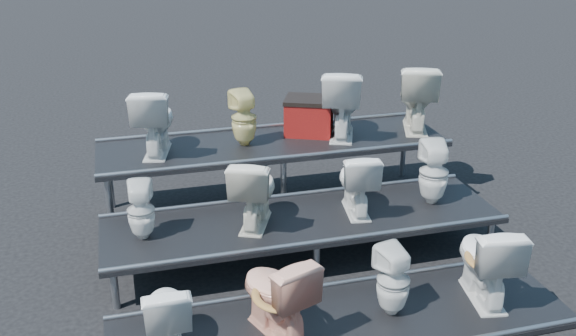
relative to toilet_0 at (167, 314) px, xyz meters
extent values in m
plane|color=black|center=(1.56, 1.30, -0.41)|extent=(80.00, 80.00, 0.00)
cube|color=black|center=(1.56, 0.00, -0.38)|extent=(4.20, 1.20, 0.06)
cube|color=black|center=(1.56, 1.30, -0.18)|extent=(4.20, 1.20, 0.46)
cube|color=black|center=(1.56, 2.60, 0.02)|extent=(4.20, 1.20, 0.86)
imported|color=white|center=(0.00, 0.00, 0.00)|extent=(0.39, 0.68, 0.70)
imported|color=#DE9A82|center=(0.93, 0.00, 0.05)|extent=(0.68, 0.88, 0.79)
imported|color=white|center=(2.03, 0.00, -0.01)|extent=(0.36, 0.37, 0.67)
imported|color=white|center=(2.96, 0.00, 0.06)|extent=(0.59, 0.87, 0.82)
imported|color=white|center=(-0.11, 1.30, 0.35)|extent=(0.30, 0.30, 0.60)
imported|color=silver|center=(1.04, 1.30, 0.43)|extent=(0.69, 0.85, 0.76)
imported|color=white|center=(2.15, 1.30, 0.40)|extent=(0.49, 0.74, 0.70)
imported|color=white|center=(3.06, 1.30, 0.41)|extent=(0.38, 0.38, 0.71)
imported|color=white|center=(0.16, 2.60, 0.85)|extent=(0.61, 0.85, 0.79)
imported|color=#E1D588|center=(1.20, 2.60, 0.79)|extent=(0.36, 0.36, 0.67)
imported|color=white|center=(2.43, 2.60, 0.88)|extent=(0.76, 0.96, 0.86)
imported|color=silver|center=(3.44, 2.60, 0.88)|extent=(0.75, 0.96, 0.86)
cube|color=maroon|center=(2.07, 2.78, 0.66)|extent=(0.71, 0.65, 0.41)
camera|label=1|loc=(-0.19, -4.54, 3.15)|focal=40.00mm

